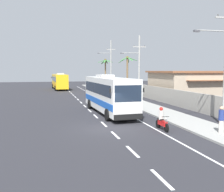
% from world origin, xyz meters
% --- Properties ---
extents(ground_plane, '(160.00, 160.00, 0.00)m').
position_xyz_m(ground_plane, '(0.00, 0.00, 0.00)').
color(ground_plane, '#28282D').
extents(sidewalk_kerb, '(3.20, 90.00, 0.14)m').
position_xyz_m(sidewalk_kerb, '(6.80, 10.00, 0.07)').
color(sidewalk_kerb, '#999993').
rests_on(sidewalk_kerb, ground).
extents(lane_markings, '(3.42, 71.00, 0.01)m').
position_xyz_m(lane_markings, '(1.98, 14.62, 0.00)').
color(lane_markings, white).
rests_on(lane_markings, ground).
extents(boundary_wall, '(0.24, 60.00, 1.95)m').
position_xyz_m(boundary_wall, '(10.60, 14.00, 0.98)').
color(boundary_wall, '#9E998E').
rests_on(boundary_wall, ground).
extents(coach_bus_foreground, '(3.26, 11.43, 3.81)m').
position_xyz_m(coach_bus_foreground, '(1.60, 6.66, 1.98)').
color(coach_bus_foreground, silver).
rests_on(coach_bus_foreground, ground).
extents(coach_bus_far_lane, '(3.35, 11.04, 3.60)m').
position_xyz_m(coach_bus_far_lane, '(-1.61, 40.23, 1.88)').
color(coach_bus_far_lane, gold).
rests_on(coach_bus_far_lane, ground).
extents(motorcycle_beside_bus, '(0.56, 1.96, 1.63)m').
position_xyz_m(motorcycle_beside_bus, '(3.63, -1.40, 0.66)').
color(motorcycle_beside_bus, black).
rests_on(motorcycle_beside_bus, ground).
extents(motorcycle_trailing, '(0.56, 1.96, 1.66)m').
position_xyz_m(motorcycle_trailing, '(3.88, 15.92, 0.67)').
color(motorcycle_trailing, black).
rests_on(motorcycle_trailing, ground).
extents(pedestrian_near_kerb, '(0.36, 0.36, 1.77)m').
position_xyz_m(pedestrian_near_kerb, '(6.73, -3.78, 1.07)').
color(pedestrian_near_kerb, beige).
rests_on(pedestrian_near_kerb, sidewalk_kerb).
extents(utility_pole_mid, '(3.68, 0.24, 9.06)m').
position_xyz_m(utility_pole_mid, '(8.22, 16.49, 4.80)').
color(utility_pole_mid, '#9E9E99').
rests_on(utility_pole_mid, ground).
extents(utility_pole_far, '(3.74, 0.24, 10.31)m').
position_xyz_m(utility_pole_far, '(8.47, 34.22, 5.44)').
color(utility_pole_far, '#9E9E99').
rests_on(utility_pole_far, ground).
extents(palm_nearest, '(3.67, 3.72, 6.90)m').
position_xyz_m(palm_nearest, '(10.49, 28.98, 4.63)').
color(palm_nearest, brown).
rests_on(palm_nearest, ground).
extents(palm_second, '(3.66, 3.36, 6.82)m').
position_xyz_m(palm_second, '(8.62, 39.68, 4.80)').
color(palm_second, brown).
rests_on(palm_second, ground).
extents(roadside_building, '(11.97, 9.92, 4.14)m').
position_xyz_m(roadside_building, '(16.95, 16.15, 2.08)').
color(roadside_building, tan).
rests_on(roadside_building, ground).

